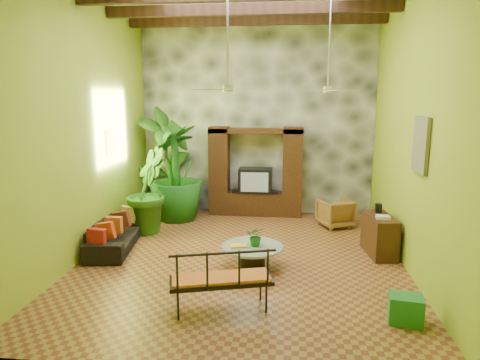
# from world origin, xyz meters

# --- Properties ---
(ground) EXTENTS (7.00, 7.00, 0.00)m
(ground) POSITION_xyz_m (0.00, 0.00, 0.00)
(ground) COLOR brown
(ground) RESTS_ON ground
(back_wall) EXTENTS (6.00, 0.02, 5.00)m
(back_wall) POSITION_xyz_m (0.00, 3.50, 2.50)
(back_wall) COLOR #9DBB2A
(back_wall) RESTS_ON ground
(left_wall) EXTENTS (0.02, 7.00, 5.00)m
(left_wall) POSITION_xyz_m (-3.00, 0.00, 2.50)
(left_wall) COLOR #9DBB2A
(left_wall) RESTS_ON ground
(right_wall) EXTENTS (0.02, 7.00, 5.00)m
(right_wall) POSITION_xyz_m (3.00, 0.00, 2.50)
(right_wall) COLOR #9DBB2A
(right_wall) RESTS_ON ground
(stone_accent_wall) EXTENTS (5.98, 0.10, 4.98)m
(stone_accent_wall) POSITION_xyz_m (0.00, 3.44, 2.50)
(stone_accent_wall) COLOR #373A3E
(stone_accent_wall) RESTS_ON ground
(entertainment_center) EXTENTS (2.40, 0.55, 2.30)m
(entertainment_center) POSITION_xyz_m (0.00, 3.14, 0.97)
(entertainment_center) COLOR black
(entertainment_center) RESTS_ON ground
(ceiling_fan_front) EXTENTS (1.28, 1.28, 1.86)m
(ceiling_fan_front) POSITION_xyz_m (-0.20, -0.40, 3.40)
(ceiling_fan_front) COLOR silver
(ceiling_fan_front) RESTS_ON ceiling
(ceiling_fan_back) EXTENTS (1.28, 1.28, 1.86)m
(ceiling_fan_back) POSITION_xyz_m (1.60, 1.20, 3.40)
(ceiling_fan_back) COLOR silver
(ceiling_fan_back) RESTS_ON ceiling
(wall_art_mask) EXTENTS (0.06, 0.32, 0.55)m
(wall_art_mask) POSITION_xyz_m (-2.96, 1.00, 2.10)
(wall_art_mask) COLOR gold
(wall_art_mask) RESTS_ON left_wall
(wall_art_painting) EXTENTS (0.06, 0.70, 0.90)m
(wall_art_painting) POSITION_xyz_m (2.96, -0.60, 2.30)
(wall_art_painting) COLOR #256188
(wall_art_painting) RESTS_ON right_wall
(sofa) EXTENTS (1.01, 2.01, 0.56)m
(sofa) POSITION_xyz_m (-2.65, 0.25, 0.28)
(sofa) COLOR black
(sofa) RESTS_ON ground
(wicker_armchair) EXTENTS (0.95, 0.96, 0.66)m
(wicker_armchair) POSITION_xyz_m (1.99, 2.29, 0.33)
(wicker_armchair) COLOR brown
(wicker_armchair) RESTS_ON ground
(tall_plant_a) EXTENTS (1.72, 1.78, 2.81)m
(tall_plant_a) POSITION_xyz_m (-2.31, 3.02, 1.41)
(tall_plant_a) COLOR #275F19
(tall_plant_a) RESTS_ON ground
(tall_plant_b) EXTENTS (1.00, 1.17, 1.93)m
(tall_plant_b) POSITION_xyz_m (-2.34, 1.42, 0.97)
(tall_plant_b) COLOR #28671B
(tall_plant_b) RESTS_ON ground
(tall_plant_c) EXTENTS (1.62, 1.62, 2.39)m
(tall_plant_c) POSITION_xyz_m (-1.92, 2.46, 1.20)
(tall_plant_c) COLOR #1A5F19
(tall_plant_c) RESTS_ON ground
(coffee_table) EXTENTS (1.12, 1.12, 0.40)m
(coffee_table) POSITION_xyz_m (0.23, -0.38, 0.26)
(coffee_table) COLOR black
(coffee_table) RESTS_ON ground
(centerpiece_plant) EXTENTS (0.33, 0.28, 0.36)m
(centerpiece_plant) POSITION_xyz_m (0.30, -0.37, 0.58)
(centerpiece_plant) COLOR #185C1D
(centerpiece_plant) RESTS_ON coffee_table
(yellow_tray) EXTENTS (0.35, 0.29, 0.03)m
(yellow_tray) POSITION_xyz_m (-0.02, -0.45, 0.42)
(yellow_tray) COLOR yellow
(yellow_tray) RESTS_ON coffee_table
(iron_bench) EXTENTS (1.56, 0.93, 0.57)m
(iron_bench) POSITION_xyz_m (-0.08, -2.11, 0.54)
(iron_bench) COLOR black
(iron_bench) RESTS_ON ground
(side_console) EXTENTS (0.57, 1.04, 0.79)m
(side_console) POSITION_xyz_m (2.65, 0.51, 0.39)
(side_console) COLOR #3B1C13
(side_console) RESTS_ON ground
(green_bin) EXTENTS (0.49, 0.40, 0.39)m
(green_bin) POSITION_xyz_m (2.49, -2.10, 0.20)
(green_bin) COLOR #1B6722
(green_bin) RESTS_ON ground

